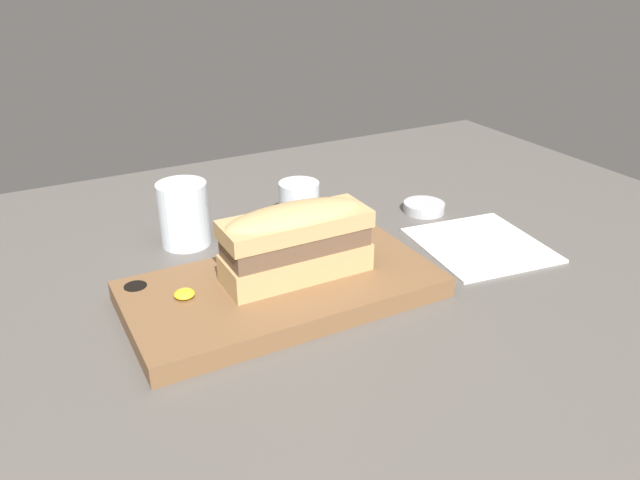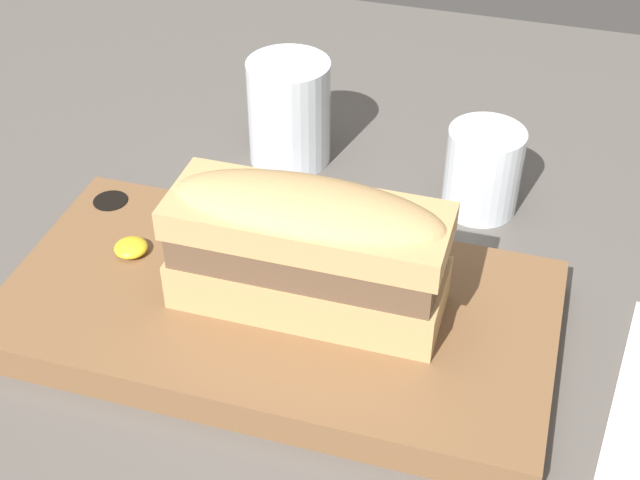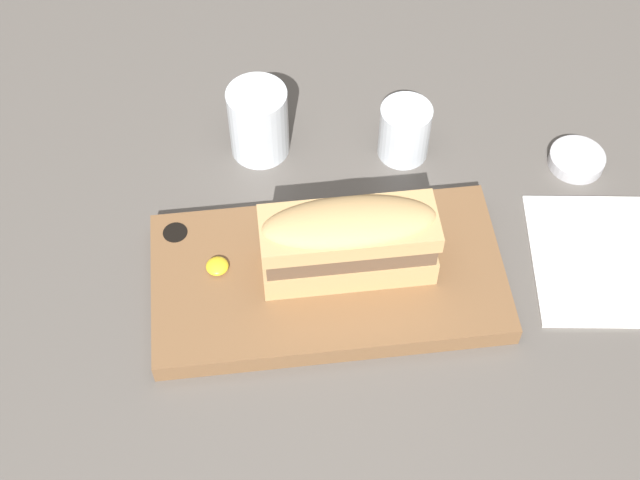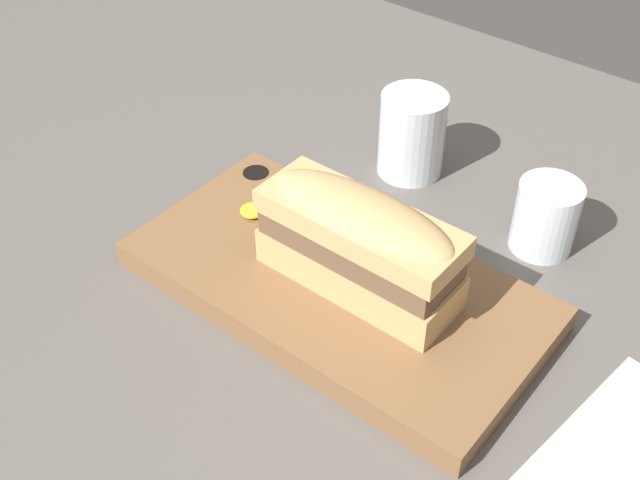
# 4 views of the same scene
# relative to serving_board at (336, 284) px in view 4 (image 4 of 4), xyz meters

# --- Properties ---
(dining_table) EXTENTS (1.59, 1.02, 0.02)m
(dining_table) POSITION_rel_serving_board_xyz_m (-0.04, 0.03, -0.02)
(dining_table) COLOR #56514C
(dining_table) RESTS_ON ground
(serving_board) EXTENTS (0.38, 0.19, 0.03)m
(serving_board) POSITION_rel_serving_board_xyz_m (0.00, 0.00, 0.00)
(serving_board) COLOR brown
(serving_board) RESTS_ON dining_table
(sandwich) EXTENTS (0.18, 0.07, 0.09)m
(sandwich) POSITION_rel_serving_board_xyz_m (0.02, 0.00, 0.06)
(sandwich) COLOR tan
(sandwich) RESTS_ON serving_board
(mustard_dollop) EXTENTS (0.02, 0.02, 0.01)m
(mustard_dollop) POSITION_rel_serving_board_xyz_m (-0.12, 0.02, 0.02)
(mustard_dollop) COLOR gold
(mustard_dollop) RESTS_ON serving_board
(water_glass) EXTENTS (0.07, 0.07, 0.09)m
(water_glass) POSITION_rel_serving_board_xyz_m (-0.06, 0.20, 0.03)
(water_glass) COLOR silver
(water_glass) RESTS_ON dining_table
(wine_glass) EXTENTS (0.06, 0.06, 0.07)m
(wine_glass) POSITION_rel_serving_board_xyz_m (0.11, 0.18, 0.02)
(wine_glass) COLOR silver
(wine_glass) RESTS_ON dining_table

